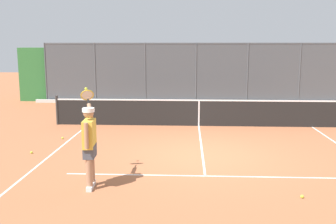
{
  "coord_description": "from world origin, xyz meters",
  "views": [
    {
      "loc": [
        0.41,
        10.08,
        2.93
      ],
      "look_at": [
        0.95,
        -0.68,
        1.05
      ],
      "focal_mm": 41.9,
      "sensor_mm": 36.0,
      "label": 1
    }
  ],
  "objects_px": {
    "tennis_ball_near_net": "(31,152)",
    "tennis_ball_mid_court": "(302,196)",
    "tennis_player": "(89,141)",
    "tennis_ball_near_baseline": "(63,138)"
  },
  "relations": [
    {
      "from": "tennis_ball_near_net",
      "to": "tennis_ball_mid_court",
      "type": "xyz_separation_m",
      "value": [
        -6.43,
        2.78,
        0.0
      ]
    },
    {
      "from": "tennis_ball_mid_court",
      "to": "tennis_player",
      "type": "bearing_deg",
      "value": -4.99
    },
    {
      "from": "tennis_player",
      "to": "tennis_ball_near_baseline",
      "type": "xyz_separation_m",
      "value": [
        1.91,
        -4.08,
        -0.95
      ]
    },
    {
      "from": "tennis_ball_near_net",
      "to": "tennis_ball_mid_court",
      "type": "distance_m",
      "value": 7.0
    },
    {
      "from": "tennis_ball_near_net",
      "to": "tennis_ball_near_baseline",
      "type": "bearing_deg",
      "value": -100.82
    },
    {
      "from": "tennis_ball_near_baseline",
      "to": "tennis_ball_mid_court",
      "type": "xyz_separation_m",
      "value": [
        -6.11,
        4.45,
        0.0
      ]
    },
    {
      "from": "tennis_player",
      "to": "tennis_ball_mid_court",
      "type": "xyz_separation_m",
      "value": [
        -4.2,
        0.37,
        -0.95
      ]
    },
    {
      "from": "tennis_ball_mid_court",
      "to": "tennis_ball_near_baseline",
      "type": "bearing_deg",
      "value": -36.06
    },
    {
      "from": "tennis_ball_near_net",
      "to": "tennis_player",
      "type": "bearing_deg",
      "value": 132.67
    },
    {
      "from": "tennis_ball_near_baseline",
      "to": "tennis_player",
      "type": "bearing_deg",
      "value": 115.05
    }
  ]
}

